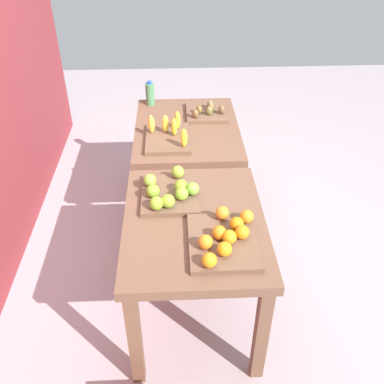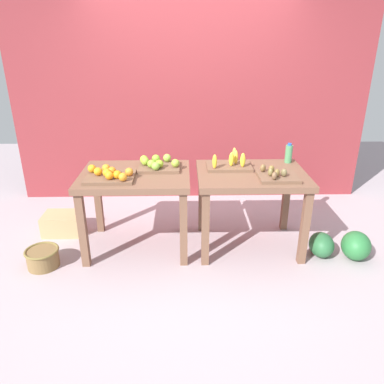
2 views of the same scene
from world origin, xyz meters
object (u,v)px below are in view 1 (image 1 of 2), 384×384
Objects in this scene: display_table_left at (194,235)px; orange_bin at (225,238)px; apple_bin at (170,192)px; watermelon_pile at (209,145)px; display_table_right at (187,140)px; banana_crate at (169,135)px; water_bottle at (150,94)px; kiwi_bin at (207,112)px.

display_table_left is 2.31× the size of orange_bin.
watermelon_pile is at bearing -12.29° from apple_bin.
banana_crate is (-0.20, 0.14, 0.16)m from display_table_right.
display_table_right is at bearing 163.79° from watermelon_pile.
water_bottle is at bearing 13.65° from banana_crate.
apple_bin reaches higher than kiwi_bin.
display_table_right is at bearing 140.02° from kiwi_bin.
watermelon_pile is (1.07, -0.40, -0.71)m from banana_crate.
display_table_left is 2.89× the size of kiwi_bin.
orange_bin is at bearing -173.65° from display_table_right.
orange_bin is at bearing -165.58° from banana_crate.
apple_bin reaches higher than watermelon_pile.
kiwi_bin is (1.52, -0.02, -0.01)m from orange_bin.
banana_crate is at bearing 159.75° from watermelon_pile.
apple_bin is 0.71m from banana_crate.
water_bottle is (1.33, 0.16, 0.05)m from apple_bin.
orange_bin reaches higher than watermelon_pile.
banana_crate reaches higher than display_table_right.
watermelon_pile is at bearing -7.27° from display_table_left.
kiwi_bin is 0.58× the size of watermelon_pile.
water_bottle reaches higher than orange_bin.
kiwi_bin is at bearing -0.71° from orange_bin.
display_table_left is 0.30m from orange_bin.
display_table_right is at bearing 0.00° from display_table_left.
watermelon_pile is (1.78, -0.39, -0.71)m from apple_bin.
watermelon_pile is at bearing -16.21° from display_table_right.
apple_bin is (0.42, 0.28, 0.00)m from orange_bin.
kiwi_bin is at bearing -15.18° from apple_bin.
apple_bin is (0.21, 0.13, 0.16)m from display_table_left.
display_table_right is 0.29m from banana_crate.
orange_bin is 1.02× the size of banana_crate.
water_bottle is at bearing 63.78° from kiwi_bin.
banana_crate is (0.92, 0.14, 0.16)m from display_table_left.
orange_bin reaches higher than kiwi_bin.
banana_crate is 0.71× the size of watermelon_pile.
banana_crate reaches higher than watermelon_pile.
orange_bin is at bearing 177.21° from watermelon_pile.
orange_bin is 2.22× the size of water_bottle.
watermelon_pile is at bearing -20.25° from banana_crate.
apple_bin is 1.96m from watermelon_pile.
kiwi_bin is at bearing -116.22° from water_bottle.
display_table_left is 2.43× the size of apple_bin.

